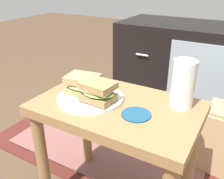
{
  "coord_description": "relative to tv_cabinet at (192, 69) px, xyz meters",
  "views": [
    {
      "loc": [
        0.36,
        -0.66,
        0.87
      ],
      "look_at": [
        -0.02,
        0.0,
        0.51
      ],
      "focal_mm": 39.82,
      "sensor_mm": 36.0,
      "label": 1
    }
  ],
  "objects": [
    {
      "name": "side_table",
      "position": [
        -0.05,
        -0.95,
        0.08
      ],
      "size": [
        0.56,
        0.36,
        0.46
      ],
      "color": "olive",
      "rests_on": "ground"
    },
    {
      "name": "tv_cabinet",
      "position": [
        0.0,
        0.0,
        0.0
      ],
      "size": [
        0.96,
        0.46,
        0.58
      ],
      "color": "black",
      "rests_on": "ground"
    },
    {
      "name": "area_rug",
      "position": [
        -0.26,
        -0.62,
        -0.29
      ],
      "size": [
        1.24,
        0.71,
        0.01
      ],
      "color": "#4C1E19",
      "rests_on": "ground"
    },
    {
      "name": "plate",
      "position": [
        -0.15,
        -0.96,
        0.17
      ],
      "size": [
        0.24,
        0.24,
        0.01
      ],
      "primitive_type": "cylinder",
      "color": "silver",
      "rests_on": "side_table"
    },
    {
      "name": "sandwich_front",
      "position": [
        -0.19,
        -0.95,
        0.21
      ],
      "size": [
        0.13,
        0.11,
        0.07
      ],
      "color": "tan",
      "rests_on": "plate"
    },
    {
      "name": "sandwich_back",
      "position": [
        -0.1,
        -0.98,
        0.22
      ],
      "size": [
        0.12,
        0.1,
        0.07
      ],
      "color": "#9E7A4C",
      "rests_on": "plate"
    },
    {
      "name": "beer_glass",
      "position": [
        0.15,
        -0.85,
        0.25
      ],
      "size": [
        0.08,
        0.08,
        0.16
      ],
      "color": "silver",
      "rests_on": "side_table"
    },
    {
      "name": "coaster",
      "position": [
        0.04,
        -0.98,
        0.17
      ],
      "size": [
        0.1,
        0.1,
        0.01
      ],
      "primitive_type": "cylinder",
      "color": "navy",
      "rests_on": "side_table"
    }
  ]
}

